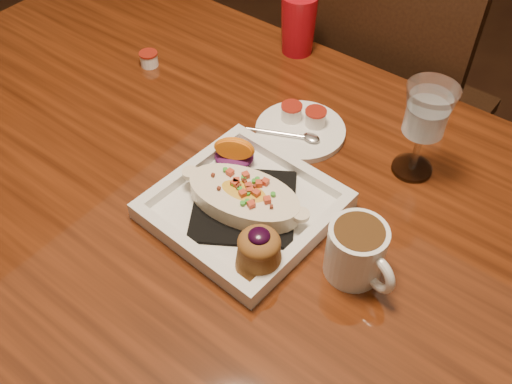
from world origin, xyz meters
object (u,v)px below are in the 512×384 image
Objects in this scene: table at (220,224)px; saucer at (300,127)px; red_tumbler at (298,24)px; chair_far at (384,110)px; goblet at (426,116)px; plate at (246,207)px; coffee_mug at (357,251)px.

saucer is at bearing 81.28° from table.
chair_far is at bearing 61.86° from red_tumbler.
table is 0.39m from goblet.
red_tumbler is (-0.15, 0.21, 0.05)m from saucer.
plate is 1.58× the size of goblet.
saucer is (0.03, -0.44, 0.25)m from chair_far.
red_tumbler is at bearing 118.77° from plate.
plate is at bearing -76.95° from saucer.
goblet reaches higher than red_tumbler.
table is 9.40× the size of saucer.
plate is at bearing -121.12° from goblet.
coffee_mug reaches higher than saucer.
table is 0.30m from coffee_mug.
table is at bearing -164.09° from coffee_mug.
plate is (0.08, -0.66, 0.27)m from chair_far.
chair_far is (-0.00, 0.63, -0.15)m from table.
table is at bearing -135.60° from goblet.
chair_far is at bearing 100.26° from plate.
coffee_mug is at bearing -40.65° from saucer.
red_tumbler reaches higher than table.
chair_far is at bearing 130.11° from coffee_mug.
plate is 0.22m from saucer.
table is 8.95× the size of goblet.
saucer is at bearing -54.00° from red_tumbler.
chair_far is at bearing 93.81° from saucer.
coffee_mug is at bearing -46.77° from red_tumbler.
plate is at bearing -156.92° from coffee_mug.
table is 13.08× the size of coffee_mug.
plate is 0.18m from coffee_mug.
coffee_mug is at bearing 8.61° from plate.
goblet is (-0.03, 0.24, 0.07)m from coffee_mug.
saucer is at bearing 157.18° from coffee_mug.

